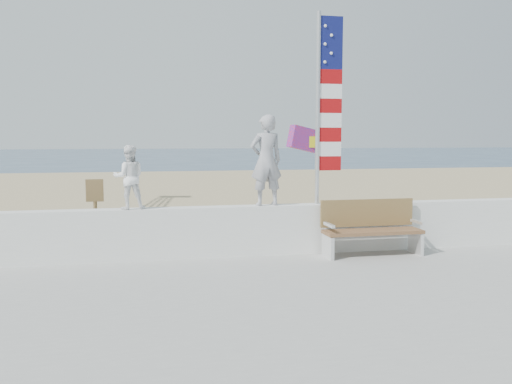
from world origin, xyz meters
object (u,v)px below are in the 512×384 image
(child, at_px, (129,177))
(flag, at_px, (325,100))
(adult, at_px, (266,160))
(bench, at_px, (371,227))

(child, distance_m, flag, 3.78)
(adult, height_order, child, adult)
(adult, xyz_separation_m, bench, (1.85, -0.45, -1.21))
(child, height_order, flag, flag)
(adult, distance_m, flag, 1.55)
(child, xyz_separation_m, flag, (3.52, -0.00, 1.36))
(child, bearing_deg, flag, 176.48)
(adult, bearing_deg, bench, 158.36)
(bench, height_order, flag, flag)
(child, bearing_deg, bench, 170.42)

